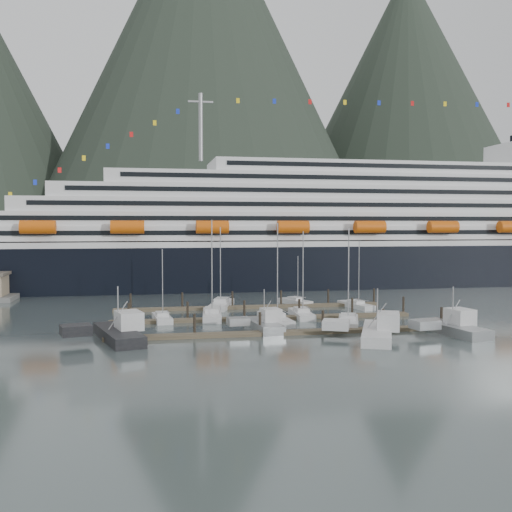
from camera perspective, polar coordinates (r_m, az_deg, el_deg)
The scene contains 18 objects.
ground at distance 93.39m, azimuth 4.18°, elevation -6.26°, with size 1600.00×1600.00×0.00m, color #495654.
mountains at distance 697.86m, azimuth -4.28°, elevation 15.27°, with size 870.00×440.00×420.00m.
cruise_ship at distance 153.73m, azimuth 9.80°, elevation 1.85°, with size 210.00×30.40×50.30m.
dock_near at distance 82.65m, azimuth 2.63°, elevation -7.26°, with size 48.18×2.28×3.20m.
dock_mid at distance 95.17m, azimuth 0.82°, elevation -5.89°, with size 48.18×2.28×3.20m.
dock_far at distance 107.81m, azimuth -0.55°, elevation -4.84°, with size 48.18×2.28×3.20m.
sailboat_a at distance 94.87m, azimuth -8.93°, elevation -5.90°, with size 3.09×8.40×11.66m.
sailboat_b at distance 96.70m, azimuth -4.21°, elevation -5.67°, with size 4.08×11.37×16.31m.
sailboat_c at distance 97.86m, azimuth 4.36°, elevation -5.58°, with size 3.06×9.67×14.43m.
sailboat_d at distance 92.44m, azimuth 1.85°, elevation -6.08°, with size 3.51×11.96×15.80m.
sailboat_e at distance 108.89m, azimuth -3.29°, elevation -4.70°, with size 6.12×11.70×15.15m.
sailboat_f at distance 113.58m, azimuth 3.75°, elevation -4.41°, with size 5.30×8.18×9.54m.
sailboat_g at distance 110.14m, azimuth 9.49°, elevation -4.67°, with size 4.25×9.51×12.68m.
sailboat_h at distance 90.66m, azimuth 8.78°, elevation -6.28°, with size 6.05×10.26×15.21m.
trawler_a at distance 80.44m, azimuth -13.10°, elevation -7.14°, with size 11.06×14.60×7.77m.
trawler_b at distance 85.73m, azimuth 0.71°, elevation -6.52°, with size 7.75×10.16×6.40m.
trawler_c at distance 81.25m, azimuth 11.34°, elevation -7.05°, with size 11.66×14.55×7.29m.
trawler_d at distance 86.96m, azimuth 18.14°, elevation -6.48°, with size 9.35×12.55×7.21m.
Camera 1 is at (-23.61, -89.10, 15.02)m, focal length 42.00 mm.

